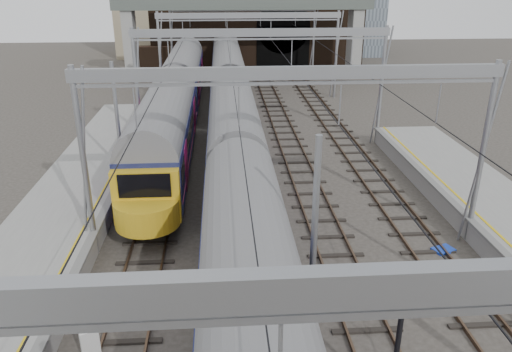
{
  "coord_description": "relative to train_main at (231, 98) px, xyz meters",
  "views": [
    {
      "loc": [
        -2.66,
        -11.0,
        11.14
      ],
      "look_at": [
        -1.16,
        10.38,
        2.4
      ],
      "focal_mm": 35.0,
      "sensor_mm": 36.0,
      "label": 1
    }
  ],
  "objects": [
    {
      "name": "tracks",
      "position": [
        2.0,
        -10.48,
        -2.53
      ],
      "size": [
        14.4,
        80.0,
        0.22
      ],
      "color": "#4C3828",
      "rests_on": "ground"
    },
    {
      "name": "overhead_line",
      "position": [
        2.0,
        -3.99,
        4.01
      ],
      "size": [
        16.8,
        80.0,
        8.0
      ],
      "color": "gray",
      "rests_on": "ground"
    },
    {
      "name": "retaining_wall",
      "position": [
        3.4,
        26.46,
        1.78
      ],
      "size": [
        28.0,
        2.75,
        9.0
      ],
      "color": "black",
      "rests_on": "ground"
    },
    {
      "name": "overbridge",
      "position": [
        2.0,
        20.52,
        4.71
      ],
      "size": [
        28.0,
        3.0,
        9.25
      ],
      "color": "gray",
      "rests_on": "ground"
    },
    {
      "name": "train_main",
      "position": [
        0.0,
        0.0,
        0.0
      ],
      "size": [
        2.91,
        67.21,
        4.97
      ],
      "color": "black",
      "rests_on": "ground"
    },
    {
      "name": "train_second",
      "position": [
        -4.0,
        0.34,
        0.04
      ],
      "size": [
        2.99,
        34.53,
        5.08
      ],
      "color": "black",
      "rests_on": "ground"
    },
    {
      "name": "signal_near_centre",
      "position": [
        3.8,
        -26.36,
        0.32
      ],
      "size": [
        0.34,
        0.45,
        4.5
      ],
      "rotation": [
        0.0,
        0.0,
        -0.17
      ],
      "color": "black",
      "rests_on": "ground"
    },
    {
      "name": "relay_cabinet",
      "position": [
        -4.92,
        -23.86,
        -2.0
      ],
      "size": [
        0.69,
        0.64,
        1.11
      ],
      "primitive_type": "cube",
      "rotation": [
        0.0,
        0.0,
        0.4
      ],
      "color": "silver",
      "rests_on": "ground"
    },
    {
      "name": "equip_cover_b",
      "position": [
        0.32,
        -15.45,
        -2.5
      ],
      "size": [
        1.0,
        0.88,
        0.1
      ],
      "primitive_type": "cube",
      "rotation": [
        0.0,
        0.0,
        0.42
      ],
      "color": "#183AB7",
      "rests_on": "ground"
    },
    {
      "name": "equip_cover_c",
      "position": [
        8.74,
        -18.34,
        -2.5
      ],
      "size": [
        1.06,
        0.91,
        0.1
      ],
      "primitive_type": "cube",
      "rotation": [
        0.0,
        0.0,
        0.37
      ],
      "color": "#183AB7",
      "rests_on": "ground"
    }
  ]
}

